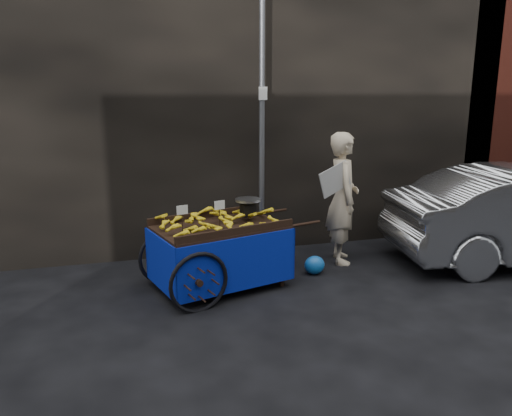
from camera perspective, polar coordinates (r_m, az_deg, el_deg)
name	(u,v)px	position (r m, az deg, el deg)	size (l,w,h in m)	color
ground	(267,289)	(6.36, 1.30, -9.29)	(80.00, 80.00, 0.00)	black
building_wall	(245,86)	(8.48, -1.22, 13.72)	(13.50, 2.00, 5.00)	black
street_pole	(262,122)	(7.21, 0.68, 9.85)	(0.12, 0.10, 4.00)	slate
banana_cart	(216,233)	(6.21, -4.59, -2.82)	(2.33, 1.49, 1.17)	black
vendor	(343,198)	(7.22, 9.88, 1.12)	(0.82, 0.78, 1.88)	beige
plastic_bag	(315,265)	(6.86, 6.70, -6.50)	(0.28, 0.23, 0.26)	blue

